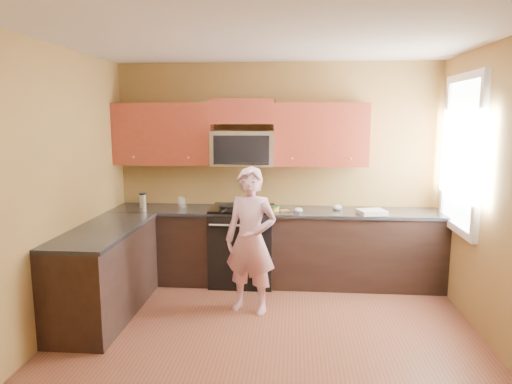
# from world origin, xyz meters

# --- Properties ---
(floor) EXTENTS (4.00, 4.00, 0.00)m
(floor) POSITION_xyz_m (0.00, 0.00, 0.00)
(floor) COLOR brown
(floor) RESTS_ON ground
(ceiling) EXTENTS (4.00, 4.00, 0.00)m
(ceiling) POSITION_xyz_m (0.00, 0.00, 2.70)
(ceiling) COLOR white
(ceiling) RESTS_ON ground
(wall_back) EXTENTS (4.00, 0.00, 4.00)m
(wall_back) POSITION_xyz_m (0.00, 2.00, 1.35)
(wall_back) COLOR brown
(wall_back) RESTS_ON ground
(wall_front) EXTENTS (4.00, 0.00, 4.00)m
(wall_front) POSITION_xyz_m (0.00, -2.00, 1.35)
(wall_front) COLOR brown
(wall_front) RESTS_ON ground
(wall_left) EXTENTS (0.00, 4.00, 4.00)m
(wall_left) POSITION_xyz_m (-2.00, 0.00, 1.35)
(wall_left) COLOR brown
(wall_left) RESTS_ON ground
(cabinet_back_run) EXTENTS (4.00, 0.60, 0.88)m
(cabinet_back_run) POSITION_xyz_m (0.00, 1.70, 0.44)
(cabinet_back_run) COLOR black
(cabinet_back_run) RESTS_ON floor
(cabinet_left_run) EXTENTS (0.60, 1.60, 0.88)m
(cabinet_left_run) POSITION_xyz_m (-1.70, 0.60, 0.44)
(cabinet_left_run) COLOR black
(cabinet_left_run) RESTS_ON floor
(countertop_back) EXTENTS (4.00, 0.62, 0.04)m
(countertop_back) POSITION_xyz_m (0.00, 1.69, 0.90)
(countertop_back) COLOR black
(countertop_back) RESTS_ON cabinet_back_run
(countertop_left) EXTENTS (0.62, 1.60, 0.04)m
(countertop_left) POSITION_xyz_m (-1.69, 0.60, 0.90)
(countertop_left) COLOR black
(countertop_left) RESTS_ON cabinet_left_run
(stove) EXTENTS (0.76, 0.65, 0.95)m
(stove) POSITION_xyz_m (-0.40, 1.68, 0.47)
(stove) COLOR black
(stove) RESTS_ON floor
(microwave) EXTENTS (0.76, 0.40, 0.42)m
(microwave) POSITION_xyz_m (-0.40, 1.80, 1.45)
(microwave) COLOR silver
(microwave) RESTS_ON wall_back
(upper_cab_left) EXTENTS (1.22, 0.33, 0.75)m
(upper_cab_left) POSITION_xyz_m (-1.39, 1.83, 1.45)
(upper_cab_left) COLOR maroon
(upper_cab_left) RESTS_ON wall_back
(upper_cab_right) EXTENTS (1.12, 0.33, 0.75)m
(upper_cab_right) POSITION_xyz_m (0.54, 1.83, 1.45)
(upper_cab_right) COLOR maroon
(upper_cab_right) RESTS_ON wall_back
(upper_cab_over_mw) EXTENTS (0.76, 0.33, 0.30)m
(upper_cab_over_mw) POSITION_xyz_m (-0.40, 1.83, 2.10)
(upper_cab_over_mw) COLOR maroon
(upper_cab_over_mw) RESTS_ON wall_back
(window) EXTENTS (0.06, 1.06, 1.66)m
(window) POSITION_xyz_m (1.98, 1.20, 1.65)
(window) COLOR white
(window) RESTS_ON wall_right
(woman) EXTENTS (0.64, 0.52, 1.53)m
(woman) POSITION_xyz_m (-0.22, 0.83, 0.77)
(woman) COLOR pink
(woman) RESTS_ON floor
(frying_pan) EXTENTS (0.38, 0.54, 0.06)m
(frying_pan) POSITION_xyz_m (-0.52, 1.48, 0.95)
(frying_pan) COLOR black
(frying_pan) RESTS_ON stove
(butter_tub) EXTENTS (0.13, 0.13, 0.08)m
(butter_tub) POSITION_xyz_m (-0.00, 1.61, 0.92)
(butter_tub) COLOR gold
(butter_tub) RESTS_ON countertop_back
(toast_slice) EXTENTS (0.14, 0.14, 0.01)m
(toast_slice) POSITION_xyz_m (0.12, 1.60, 0.93)
(toast_slice) COLOR #B27F47
(toast_slice) RESTS_ON countertop_back
(napkin_a) EXTENTS (0.15, 0.15, 0.06)m
(napkin_a) POSITION_xyz_m (0.27, 1.54, 0.95)
(napkin_a) COLOR silver
(napkin_a) RESTS_ON countertop_back
(napkin_b) EXTENTS (0.16, 0.17, 0.07)m
(napkin_b) POSITION_xyz_m (0.75, 1.74, 0.95)
(napkin_b) COLOR silver
(napkin_b) RESTS_ON countertop_back
(dish_towel) EXTENTS (0.35, 0.31, 0.05)m
(dish_towel) POSITION_xyz_m (1.13, 1.54, 0.95)
(dish_towel) COLOR white
(dish_towel) RESTS_ON countertop_back
(travel_mug) EXTENTS (0.11, 0.11, 0.18)m
(travel_mug) POSITION_xyz_m (-1.65, 1.71, 0.92)
(travel_mug) COLOR silver
(travel_mug) RESTS_ON countertop_back
(glass_a) EXTENTS (0.08, 0.08, 0.12)m
(glass_a) POSITION_xyz_m (-1.20, 1.84, 0.98)
(glass_a) COLOR silver
(glass_a) RESTS_ON countertop_back
(glass_b) EXTENTS (0.07, 0.07, 0.12)m
(glass_b) POSITION_xyz_m (-1.15, 1.75, 0.98)
(glass_b) COLOR silver
(glass_b) RESTS_ON countertop_back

